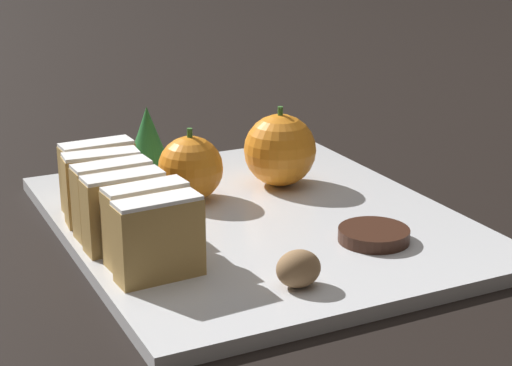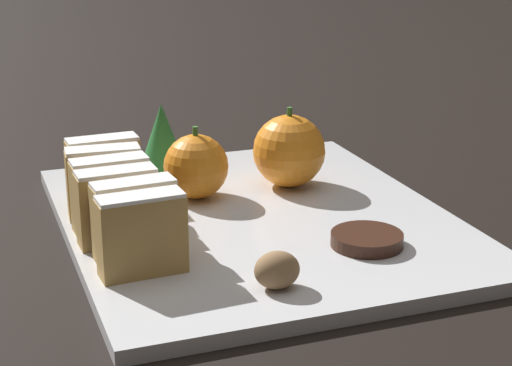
{
  "view_description": "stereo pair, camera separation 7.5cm",
  "coord_description": "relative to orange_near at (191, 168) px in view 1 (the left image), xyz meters",
  "views": [
    {
      "loc": [
        -0.31,
        -0.64,
        0.28
      ],
      "look_at": [
        0.0,
        0.0,
        0.04
      ],
      "focal_mm": 60.0,
      "sensor_mm": 36.0,
      "label": 1
    },
    {
      "loc": [
        -0.24,
        -0.67,
        0.28
      ],
      "look_at": [
        0.0,
        0.0,
        0.04
      ],
      "focal_mm": 60.0,
      "sensor_mm": 36.0,
      "label": 2
    }
  ],
  "objects": [
    {
      "name": "chocolate_cookie",
      "position": [
        0.1,
        -0.16,
        -0.02
      ],
      "size": [
        0.06,
        0.06,
        0.01
      ],
      "color": "#381E14",
      "rests_on": "serving_platter"
    },
    {
      "name": "evergreen_sprig",
      "position": [
        -0.01,
        0.09,
        0.0
      ],
      "size": [
        0.05,
        0.05,
        0.07
      ],
      "color": "#23662D",
      "rests_on": "serving_platter"
    },
    {
      "name": "walnut",
      "position": [
        -0.0,
        -0.21,
        -0.02
      ],
      "size": [
        0.03,
        0.03,
        0.03
      ],
      "color": "#8E6B47",
      "rests_on": "serving_platter"
    },
    {
      "name": "serving_platter",
      "position": [
        0.04,
        -0.06,
        -0.04
      ],
      "size": [
        0.33,
        0.39,
        0.01
      ],
      "color": "silver",
      "rests_on": "ground_plane"
    },
    {
      "name": "ground_plane",
      "position": [
        0.04,
        -0.06,
        -0.04
      ],
      "size": [
        6.0,
        6.0,
        0.0
      ],
      "primitive_type": "plane",
      "color": "black"
    },
    {
      "name": "stollen_slice_fifth",
      "position": [
        -0.09,
        -0.02,
        0.0
      ],
      "size": [
        0.07,
        0.03,
        0.06
      ],
      "color": "tan",
      "rests_on": "serving_platter"
    },
    {
      "name": "stollen_slice_fourth",
      "position": [
        -0.09,
        -0.05,
        0.0
      ],
      "size": [
        0.07,
        0.03,
        0.06
      ],
      "color": "tan",
      "rests_on": "serving_platter"
    },
    {
      "name": "stollen_slice_third",
      "position": [
        -0.09,
        -0.09,
        0.0
      ],
      "size": [
        0.07,
        0.03,
        0.06
      ],
      "color": "tan",
      "rests_on": "serving_platter"
    },
    {
      "name": "stollen_slice_front",
      "position": [
        -0.09,
        -0.15,
        0.0
      ],
      "size": [
        0.07,
        0.03,
        0.06
      ],
      "color": "tan",
      "rests_on": "serving_platter"
    },
    {
      "name": "stollen_slice_second",
      "position": [
        -0.08,
        -0.12,
        0.0
      ],
      "size": [
        0.07,
        0.03,
        0.06
      ],
      "color": "tan",
      "rests_on": "serving_platter"
    },
    {
      "name": "stollen_slice_sixth",
      "position": [
        -0.08,
        0.01,
        0.0
      ],
      "size": [
        0.07,
        0.03,
        0.06
      ],
      "color": "tan",
      "rests_on": "serving_platter"
    },
    {
      "name": "orange_far",
      "position": [
        0.09,
        0.0,
        0.0
      ],
      "size": [
        0.07,
        0.07,
        0.08
      ],
      "color": "orange",
      "rests_on": "serving_platter"
    },
    {
      "name": "orange_near",
      "position": [
        0.0,
        0.0,
        0.0
      ],
      "size": [
        0.06,
        0.06,
        0.07
      ],
      "color": "orange",
      "rests_on": "serving_platter"
    }
  ]
}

